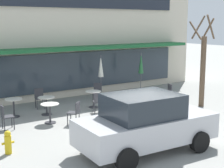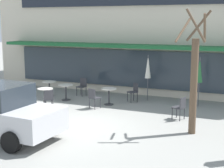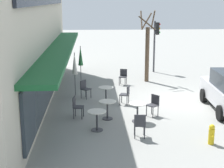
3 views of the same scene
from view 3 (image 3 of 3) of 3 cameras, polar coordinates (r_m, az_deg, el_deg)
ground_plane at (r=16.94m, az=10.45°, el=-2.65°), size 80.00×80.00×0.00m
cafe_table_near_wall at (r=12.74m, az=-2.53°, el=-5.54°), size 0.70×0.70×0.76m
cafe_table_streetside at (r=16.11m, az=-1.02°, el=-1.37°), size 0.70×0.70×0.76m
cafe_table_by_tree at (r=13.67m, az=4.26°, el=-4.20°), size 0.70×0.70×0.76m
cafe_table_mid_patio at (r=13.93m, az=-0.77°, el=-3.82°), size 0.70×0.70×0.76m
patio_umbrella_green_folded at (r=19.59m, az=-5.26°, el=4.65°), size 0.28×0.28×2.20m
patio_umbrella_cream_folded at (r=17.20m, az=-6.24°, el=3.34°), size 0.28×0.28×2.20m
cafe_chair_0 at (r=19.58m, az=1.87°, el=1.41°), size 0.50×0.50×0.89m
cafe_chair_1 at (r=12.10m, az=4.63°, el=-6.60°), size 0.43×0.43×0.89m
cafe_chair_2 at (r=14.42m, az=6.94°, el=-3.26°), size 0.56×0.56×0.89m
cafe_chair_3 at (r=15.86m, az=2.33°, el=-1.58°), size 0.51×0.51×0.89m
cafe_chair_4 at (r=14.13m, az=-5.91°, el=-3.59°), size 0.46×0.46×0.89m
cafe_chair_5 at (r=16.91m, az=-4.55°, el=-0.63°), size 0.56×0.56×0.89m
street_tree at (r=20.22m, az=5.86°, el=5.63°), size 1.05×1.00×4.16m
traffic_light_pole at (r=23.00m, az=7.32°, el=7.64°), size 0.26×0.43×3.40m
fire_hydrant at (r=12.10m, az=16.21°, el=-8.01°), size 0.36×0.20×0.71m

